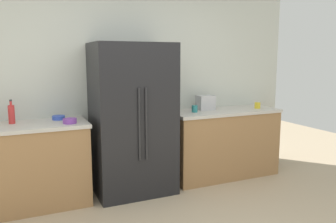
{
  "coord_description": "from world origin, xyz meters",
  "views": [
    {
      "loc": [
        -1.18,
        -2.19,
        1.61
      ],
      "look_at": [
        0.03,
        0.5,
        1.15
      ],
      "focal_mm": 36.47,
      "sensor_mm": 36.0,
      "label": 1
    }
  ],
  "objects_px": {
    "bottle_a": "(12,114)",
    "bowl_a": "(70,121)",
    "cup_c": "(257,105)",
    "bowl_b": "(59,118)",
    "cup_a": "(195,109)",
    "toaster": "(205,103)",
    "refrigerator": "(133,119)"
  },
  "relations": [
    {
      "from": "cup_c",
      "to": "bowl_a",
      "type": "relative_size",
      "value": 0.56
    },
    {
      "from": "toaster",
      "to": "bowl_a",
      "type": "bearing_deg",
      "value": -172.41
    },
    {
      "from": "refrigerator",
      "to": "cup_c",
      "type": "xyz_separation_m",
      "value": [
        1.81,
        -0.03,
        0.07
      ]
    },
    {
      "from": "cup_a",
      "to": "bottle_a",
      "type": "bearing_deg",
      "value": 176.77
    },
    {
      "from": "cup_c",
      "to": "toaster",
      "type": "bearing_deg",
      "value": 165.68
    },
    {
      "from": "toaster",
      "to": "bottle_a",
      "type": "bearing_deg",
      "value": -179.89
    },
    {
      "from": "cup_a",
      "to": "bowl_b",
      "type": "xyz_separation_m",
      "value": [
        -1.67,
        0.17,
        -0.02
      ]
    },
    {
      "from": "refrigerator",
      "to": "cup_c",
      "type": "height_order",
      "value": "refrigerator"
    },
    {
      "from": "cup_c",
      "to": "bowl_b",
      "type": "height_order",
      "value": "cup_c"
    },
    {
      "from": "toaster",
      "to": "bowl_b",
      "type": "relative_size",
      "value": 1.57
    },
    {
      "from": "refrigerator",
      "to": "bowl_a",
      "type": "bearing_deg",
      "value": -173.08
    },
    {
      "from": "refrigerator",
      "to": "cup_a",
      "type": "relative_size",
      "value": 19.92
    },
    {
      "from": "bowl_a",
      "to": "cup_a",
      "type": "bearing_deg",
      "value": 4.2
    },
    {
      "from": "refrigerator",
      "to": "bottle_a",
      "type": "height_order",
      "value": "refrigerator"
    },
    {
      "from": "refrigerator",
      "to": "toaster",
      "type": "relative_size",
      "value": 7.95
    },
    {
      "from": "cup_c",
      "to": "bowl_b",
      "type": "bearing_deg",
      "value": 175.12
    },
    {
      "from": "bowl_b",
      "to": "bottle_a",
      "type": "bearing_deg",
      "value": -174.83
    },
    {
      "from": "bowl_b",
      "to": "cup_c",
      "type": "bearing_deg",
      "value": -4.88
    },
    {
      "from": "cup_c",
      "to": "bowl_a",
      "type": "height_order",
      "value": "cup_c"
    },
    {
      "from": "cup_a",
      "to": "bowl_a",
      "type": "height_order",
      "value": "cup_a"
    },
    {
      "from": "bottle_a",
      "to": "bowl_a",
      "type": "bearing_deg",
      "value": -22.8
    },
    {
      "from": "cup_a",
      "to": "bowl_b",
      "type": "bearing_deg",
      "value": 174.35
    },
    {
      "from": "cup_a",
      "to": "bowl_a",
      "type": "relative_size",
      "value": 0.61
    },
    {
      "from": "cup_a",
      "to": "cup_c",
      "type": "height_order",
      "value": "cup_a"
    },
    {
      "from": "refrigerator",
      "to": "bowl_a",
      "type": "height_order",
      "value": "refrigerator"
    },
    {
      "from": "refrigerator",
      "to": "bowl_b",
      "type": "distance_m",
      "value": 0.84
    },
    {
      "from": "cup_a",
      "to": "refrigerator",
      "type": "bearing_deg",
      "value": -178.19
    },
    {
      "from": "toaster",
      "to": "bowl_a",
      "type": "relative_size",
      "value": 1.53
    },
    {
      "from": "bottle_a",
      "to": "bowl_a",
      "type": "relative_size",
      "value": 1.77
    },
    {
      "from": "cup_a",
      "to": "cup_c",
      "type": "bearing_deg",
      "value": -3.54
    },
    {
      "from": "refrigerator",
      "to": "toaster",
      "type": "xyz_separation_m",
      "value": [
        1.08,
        0.15,
        0.12
      ]
    },
    {
      "from": "bowl_a",
      "to": "bowl_b",
      "type": "relative_size",
      "value": 1.03
    }
  ]
}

